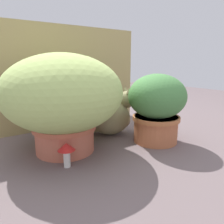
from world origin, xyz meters
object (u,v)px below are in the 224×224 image
object	(u,v)px
grass_planter	(63,97)
cat	(113,116)
mushroom_ornament_red	(66,150)
leafy_planter	(157,106)

from	to	relation	value
grass_planter	cat	size ratio (longest dim) A/B	1.67
cat	mushroom_ornament_red	bearing A→B (deg)	-149.25
leafy_planter	mushroom_ornament_red	size ratio (longest dim) A/B	3.50
grass_planter	cat	distance (m)	0.41
leafy_planter	mushroom_ornament_red	bearing A→B (deg)	-179.54
leafy_planter	cat	xyz separation A→B (m)	(-0.13, 0.25, -0.10)
grass_planter	mushroom_ornament_red	distance (m)	0.28
grass_planter	leafy_planter	size ratio (longest dim) A/B	1.52
grass_planter	mushroom_ornament_red	xyz separation A→B (m)	(-0.07, -0.18, -0.21)
grass_planter	mushroom_ornament_red	world-z (taller)	grass_planter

